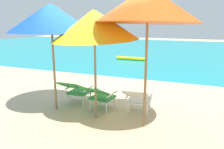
{
  "coord_description": "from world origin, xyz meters",
  "views": [
    {
      "loc": [
        2.09,
        -4.94,
        2.09
      ],
      "look_at": [
        0.0,
        0.35,
        0.75
      ],
      "focal_mm": 36.38,
      "sensor_mm": 36.0,
      "label": 1
    }
  ],
  "objects": [
    {
      "name": "lounge_chair_left",
      "position": [
        -0.79,
        -0.16,
        0.4
      ],
      "size": [
        0.56,
        0.88,
        0.68
      ],
      "color": "#338E3D",
      "rests_on": "ground_plane"
    },
    {
      "name": "lounge_chair_right",
      "position": [
        0.86,
        -0.23,
        0.4
      ],
      "size": [
        0.6,
        0.91,
        0.68
      ],
      "color": "silver",
      "rests_on": "ground_plane"
    },
    {
      "name": "lounge_chair_center",
      "position": [
        -0.07,
        -0.32,
        0.4
      ],
      "size": [
        0.61,
        0.92,
        0.68
      ],
      "color": "#338E3D",
      "rests_on": "ground_plane"
    },
    {
      "name": "ocean_band",
      "position": [
        0.0,
        11.98,
        0.0
      ],
      "size": [
        40.0,
        18.0,
        0.01
      ],
      "primitive_type": "cube",
      "color": "teal",
      "rests_on": "ground_plane"
    },
    {
      "name": "swim_buoy",
      "position": [
        -1.49,
        6.88,
        0.1
      ],
      "size": [
        1.6,
        0.18,
        0.18
      ],
      "primitive_type": "cylinder",
      "rotation": [
        0.0,
        1.57,
        0.0
      ],
      "color": "yellow",
      "rests_on": "ocean_band"
    },
    {
      "name": "ground_plane",
      "position": [
        0.0,
        4.0,
        0.0
      ],
      "size": [
        40.0,
        40.0,
        0.0
      ],
      "primitive_type": "plane",
      "color": "#CCB78E"
    },
    {
      "name": "beach_umbrella_center",
      "position": [
        0.04,
        -0.72,
        2.02
      ],
      "size": [
        2.55,
        2.55,
        2.37
      ],
      "color": "olive",
      "rests_on": "ground_plane"
    },
    {
      "name": "beach_umbrella_right",
      "position": [
        1.13,
        -0.74,
        2.37
      ],
      "size": [
        2.17,
        2.19,
        2.74
      ],
      "color": "olive",
      "rests_on": "ground_plane"
    },
    {
      "name": "beach_umbrella_left",
      "position": [
        -1.07,
        -0.62,
        2.17
      ],
      "size": [
        2.54,
        2.54,
        2.49
      ],
      "color": "olive",
      "rests_on": "ground_plane"
    }
  ]
}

